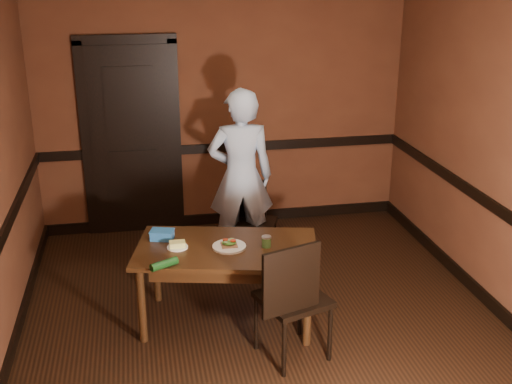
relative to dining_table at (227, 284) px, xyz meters
name	(u,v)px	position (x,y,z in m)	size (l,w,h in m)	color
floor	(264,324)	(0.29, -0.12, -0.34)	(4.00, 4.50, 0.01)	black
wall_back	(223,107)	(0.29, 2.13, 1.01)	(4.00, 0.02, 2.70)	#552C1A
wall_front	(368,327)	(0.29, -2.37, 1.01)	(4.00, 0.02, 2.70)	#552C1A
wall_right	(504,156)	(2.29, -0.12, 1.01)	(0.02, 4.50, 2.70)	#552C1A
dado_back	(224,148)	(0.29, 2.12, 0.56)	(4.00, 0.03, 0.10)	black
dado_right	(495,207)	(2.27, -0.12, 0.56)	(0.03, 4.50, 0.10)	black
baseboard_back	(225,218)	(0.29, 2.12, -0.28)	(4.00, 0.03, 0.12)	black
baseboard_left	(14,343)	(-1.70, -0.12, -0.28)	(0.03, 4.50, 0.12)	black
baseboard_right	(483,296)	(2.27, -0.12, -0.28)	(0.03, 4.50, 0.12)	black
door	(131,136)	(-0.71, 2.10, 0.75)	(1.05, 0.07, 2.20)	black
dining_table	(227,284)	(0.00, 0.00, 0.00)	(1.46, 0.82, 0.68)	#311B0C
chair_far	(257,222)	(0.46, 1.12, 0.06)	(0.38, 0.38, 0.80)	black
chair_near	(293,297)	(0.41, -0.58, 0.16)	(0.47, 0.47, 1.00)	black
person	(241,177)	(0.31, 1.16, 0.53)	(0.64, 0.42, 1.75)	silver
sandwich_plate	(229,245)	(0.02, -0.02, 0.36)	(0.27, 0.27, 0.07)	white
sauce_jar	(266,241)	(0.32, -0.06, 0.39)	(0.08, 0.08, 0.09)	#4F843E
cheese_saucer	(177,245)	(-0.39, 0.06, 0.36)	(0.17, 0.17, 0.05)	white
food_tub	(162,235)	(-0.50, 0.25, 0.38)	(0.22, 0.18, 0.08)	#2B73C3
wrapped_veg	(164,264)	(-0.52, -0.28, 0.37)	(0.06, 0.06, 0.22)	#133B13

